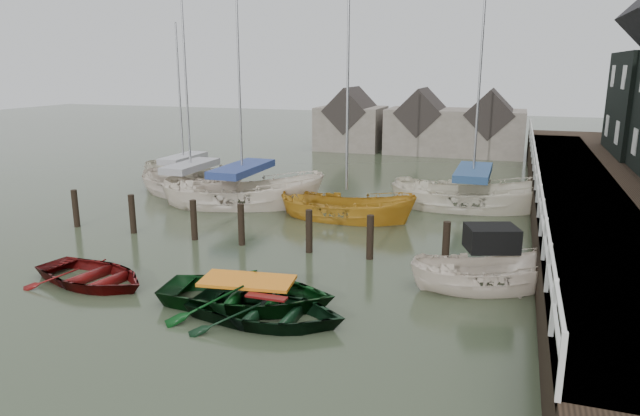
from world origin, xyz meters
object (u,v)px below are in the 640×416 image
at_px(sailboat_c, 346,218).
at_px(rowboat_dkgreen, 267,321).
at_px(motorboat, 488,286).
at_px(sailboat_d, 471,207).
at_px(rowboat_green, 248,306).
at_px(sailboat_e, 185,182).
at_px(rowboat_red, 93,283).
at_px(sailboat_a, 192,195).
at_px(sailboat_b, 243,204).

bearing_deg(sailboat_c, rowboat_dkgreen, -172.78).
distance_m(motorboat, sailboat_d, 9.09).
height_order(rowboat_green, motorboat, motorboat).
distance_m(rowboat_dkgreen, sailboat_e, 17.14).
bearing_deg(rowboat_red, sailboat_a, 28.10).
distance_m(rowboat_red, rowboat_green, 4.70).
relative_size(rowboat_green, motorboat, 0.98).
bearing_deg(motorboat, sailboat_c, 24.90).
height_order(sailboat_b, sailboat_c, sailboat_c).
xyz_separation_m(sailboat_c, sailboat_d, (4.50, 3.27, 0.04)).
bearing_deg(sailboat_c, rowboat_green, -177.59).
bearing_deg(sailboat_a, sailboat_c, -84.49).
relative_size(rowboat_dkgreen, sailboat_c, 0.35).
distance_m(rowboat_green, sailboat_d, 12.88).
xyz_separation_m(rowboat_green, motorboat, (5.60, 3.07, 0.10)).
relative_size(rowboat_green, sailboat_e, 0.49).
relative_size(rowboat_red, sailboat_a, 0.34).
bearing_deg(rowboat_green, rowboat_red, 82.59).
bearing_deg(sailboat_b, rowboat_green, -169.72).
bearing_deg(sailboat_e, sailboat_a, -124.21).
relative_size(rowboat_dkgreen, sailboat_a, 0.36).
bearing_deg(sailboat_c, sailboat_b, 84.43).
height_order(rowboat_red, sailboat_a, sailboat_a).
bearing_deg(sailboat_d, rowboat_dkgreen, 158.84).
bearing_deg(motorboat, sailboat_d, -12.37).
xyz_separation_m(sailboat_b, sailboat_c, (4.80, -0.65, -0.04)).
relative_size(rowboat_dkgreen, sailboat_e, 0.43).
xyz_separation_m(rowboat_red, sailboat_d, (9.15, 12.13, 0.06)).
distance_m(sailboat_a, sailboat_e, 3.18).
distance_m(sailboat_c, sailboat_d, 5.57).
relative_size(motorboat, sailboat_c, 0.40).
bearing_deg(sailboat_b, motorboat, -138.28).
height_order(rowboat_red, sailboat_c, sailboat_c).
xyz_separation_m(rowboat_dkgreen, sailboat_a, (-8.66, 10.94, 0.06)).
height_order(motorboat, sailboat_e, sailboat_e).
distance_m(rowboat_red, sailboat_b, 9.51).
bearing_deg(rowboat_green, motorboat, -69.22).
distance_m(rowboat_green, rowboat_dkgreen, 1.02).
bearing_deg(rowboat_red, sailboat_b, 11.98).
bearing_deg(sailboat_c, motorboat, -133.38).
distance_m(sailboat_a, sailboat_b, 3.13).
height_order(rowboat_red, rowboat_dkgreen, rowboat_dkgreen).
bearing_deg(rowboat_dkgreen, rowboat_red, 84.23).
distance_m(rowboat_red, sailboat_e, 13.84).
relative_size(sailboat_a, sailboat_d, 0.90).
height_order(motorboat, sailboat_a, sailboat_a).
bearing_deg(motorboat, sailboat_b, 38.93).
height_order(sailboat_a, sailboat_e, sailboat_a).
height_order(sailboat_a, sailboat_d, sailboat_d).
bearing_deg(sailboat_a, rowboat_dkgreen, -125.35).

